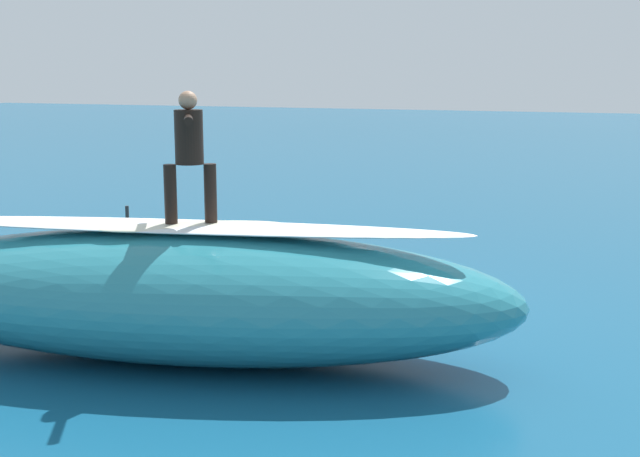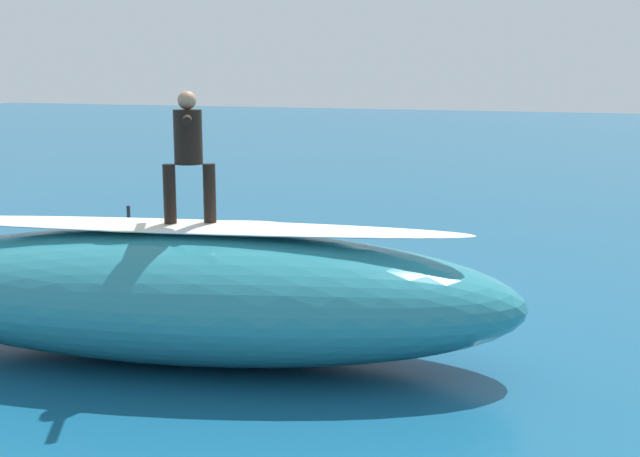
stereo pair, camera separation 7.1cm
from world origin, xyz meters
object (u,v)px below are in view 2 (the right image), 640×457
Objects in this scene: surfer_riding at (188,147)px; surfboard_riding at (191,226)px; surfboard_paddling at (412,278)px; surfer_paddling at (405,267)px; buoy_marker at (130,248)px.

surfboard_riding is at bearing -127.91° from surfer_riding.
surfboard_paddling is (-1.34, -4.44, -1.51)m from surfboard_riding.
buoy_marker reaches higher than surfer_paddling.
surfer_riding is 5.13m from surfer_paddling.
surfer_paddling is (-1.21, -4.46, -2.24)m from surfer_riding.
surfer_riding is 5.22m from surfboard_paddling.
surfer_riding is 5.40m from buoy_marker.
surfer_paddling is at bearing -136.02° from surfer_riding.
surfboard_riding reaches higher than surfer_paddling.
surfer_riding reaches higher than surfboard_riding.
surfer_riding is (0.00, 0.00, 0.90)m from surfboard_riding.
surfboard_riding is 4.81m from surfer_paddling.
surfer_paddling is at bearing -169.68° from buoy_marker.
surfer_riding reaches higher than surfboard_paddling.
buoy_marker is (4.73, 0.82, 0.27)m from surfboard_paddling.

